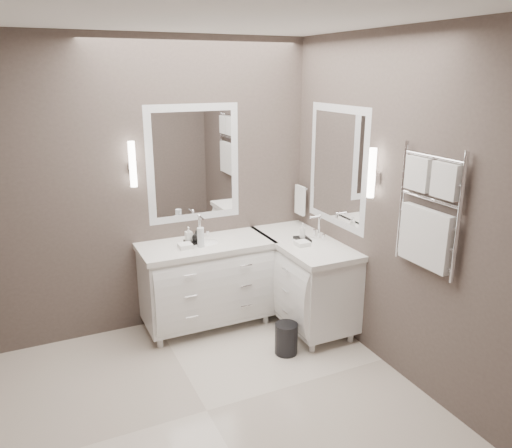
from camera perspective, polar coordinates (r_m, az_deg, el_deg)
name	(u,v)px	position (r m, az deg, el deg)	size (l,w,h in m)	color
floor	(207,411)	(3.92, -5.64, -20.51)	(3.20, 3.00, 0.01)	beige
ceiling	(193,12)	(3.13, -7.20, 22.90)	(3.20, 3.00, 0.01)	white
wall_back	(147,189)	(4.68, -12.35, 3.95)	(3.20, 0.01, 2.70)	#4D433E
wall_front	(327,346)	(2.03, 8.06, -13.66)	(3.20, 0.01, 2.70)	#4D433E
wall_right	(395,209)	(4.06, 15.64, 1.71)	(0.01, 3.00, 2.70)	#4D433E
vanity_back	(207,279)	(4.80, -5.67, -6.25)	(1.24, 0.59, 0.97)	white
vanity_right	(303,276)	(4.87, 5.43, -5.90)	(0.59, 1.24, 0.97)	white
mirror_back	(194,164)	(4.74, -7.12, 6.85)	(0.90, 0.02, 1.10)	white
mirror_right	(337,167)	(4.62, 9.26, 6.50)	(0.02, 0.90, 1.10)	white
sconce_back	(133,165)	(4.53, -13.92, 6.55)	(0.06, 0.06, 0.40)	white
sconce_right	(372,174)	(4.12, 13.08, 5.60)	(0.06, 0.06, 0.40)	white
towel_bar_corner	(300,200)	(5.15, 5.07, 2.80)	(0.03, 0.22, 0.30)	white
towel_ladder	(427,217)	(3.73, 18.99, 0.74)	(0.06, 0.58, 0.90)	white
waste_bin	(286,339)	(4.48, 3.48, -12.94)	(0.20, 0.20, 0.28)	black
amenity_tray_back	(193,242)	(4.66, -7.25, -2.07)	(0.16, 0.12, 0.02)	black
amenity_tray_right	(302,239)	(4.72, 5.31, -1.75)	(0.13, 0.17, 0.03)	black
water_bottle	(201,237)	(4.54, -6.34, -1.52)	(0.06, 0.06, 0.18)	silver
soap_bottle_a	(189,234)	(4.65, -7.71, -1.13)	(0.06, 0.06, 0.13)	white
soap_bottle_b	(197,236)	(4.62, -6.81, -1.35)	(0.09, 0.09, 0.11)	black
soap_bottle_c	(303,231)	(4.70, 5.34, -0.76)	(0.06, 0.06, 0.15)	white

